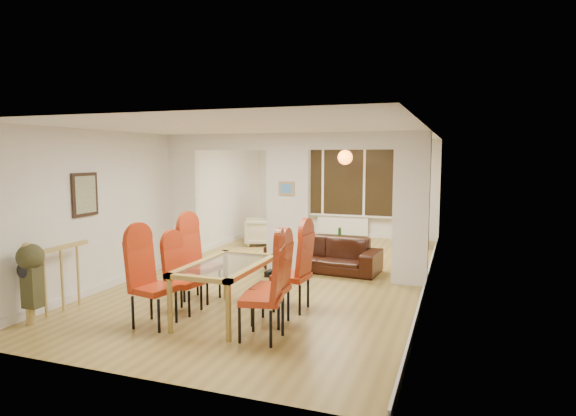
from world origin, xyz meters
The scene contains 24 objects.
floor centered at (0.00, 0.00, 0.00)m, with size 5.00×9.00×0.01m, color #9F8340.
room_walls centered at (0.00, 0.00, 1.30)m, with size 5.00×9.00×2.60m, color silver, non-canonical shape.
divider_wall centered at (0.00, 0.00, 1.30)m, with size 5.00×0.18×2.60m, color white.
bay_window_blinds centered at (0.00, 4.44, 1.50)m, with size 3.00×0.08×1.80m, color black.
radiator centered at (0.00, 4.40, 0.30)m, with size 1.40×0.08×0.50m, color white.
pendant_light centered at (0.30, 3.30, 2.15)m, with size 0.36×0.36×0.36m, color orange.
stair_newel centered at (-2.25, -3.20, 0.55)m, with size 0.40×1.20×1.10m, color tan, non-canonical shape.
wall_poster centered at (-2.47, -2.40, 1.60)m, with size 0.04×0.52×0.67m, color gray.
pillar_photo centered at (0.00, -0.10, 1.60)m, with size 0.30×0.03×0.25m, color #4C8CD8.
dining_table centered at (0.03, -2.58, 0.38)m, with size 0.91×1.61×0.75m, color olive, non-canonical shape.
dining_chair_la centered at (-0.70, -3.19, 0.58)m, with size 0.47×0.47×1.17m, color #A22C10, non-canonical shape.
dining_chair_lb centered at (-0.62, -2.58, 0.51)m, with size 0.41×0.41×1.02m, color #A22C10, non-canonical shape.
dining_chair_lc centered at (-0.68, -1.99, 0.59)m, with size 0.47×0.47×1.18m, color #A22C10, non-canonical shape.
dining_chair_ra centered at (0.78, -3.15, 0.59)m, with size 0.47×0.47×1.19m, color #A22C10, non-canonical shape.
dining_chair_rb centered at (0.68, -2.61, 0.56)m, with size 0.45×0.45×1.12m, color #A22C10, non-canonical shape.
dining_chair_rc centered at (0.75, -1.98, 0.58)m, with size 0.47×0.47×1.16m, color #A22C10, non-canonical shape.
sofa centered at (0.54, 0.48, 0.31)m, with size 2.15×0.84×0.63m, color black.
armchair centered at (-1.66, 2.50, 0.33)m, with size 0.72×0.70×0.65m, color beige.
person centered at (-1.35, 2.86, 0.88)m, with size 0.42×0.64×1.76m, color black.
television centered at (1.86, 3.44, 0.27)m, with size 0.12×0.94×0.54m, color black.
coffee_table centered at (0.21, 2.45, 0.12)m, with size 1.07×0.53×0.25m, color black, non-canonical shape.
bottle centered at (0.38, 2.49, 0.39)m, with size 0.07×0.07×0.30m, color #143F19.
bowl centered at (0.18, 2.49, 0.27)m, with size 0.22×0.22×0.05m, color black.
shoes centered at (-0.20, -0.29, 0.05)m, with size 0.23×0.25×0.10m, color black, non-canonical shape.
Camera 1 is at (2.96, -8.29, 2.20)m, focal length 30.00 mm.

